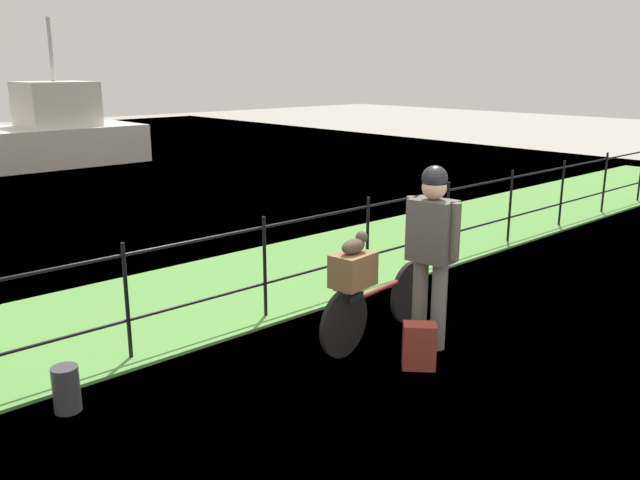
% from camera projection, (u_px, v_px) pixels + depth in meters
% --- Properties ---
extents(ground_plane, '(60.00, 60.00, 0.00)m').
position_uv_depth(ground_plane, '(428.00, 390.00, 5.30)').
color(ground_plane, gray).
extents(grass_strip, '(27.00, 2.40, 0.03)m').
position_uv_depth(grass_strip, '(213.00, 293.00, 7.51)').
color(grass_strip, '#569342').
rests_on(grass_strip, ground).
extents(iron_fence, '(18.04, 0.04, 1.07)m').
position_uv_depth(iron_fence, '(265.00, 261.00, 6.65)').
color(iron_fence, black).
rests_on(iron_fence, ground).
extents(bicycle_main, '(1.69, 0.29, 0.63)m').
position_uv_depth(bicycle_main, '(378.00, 305.00, 6.21)').
color(bicycle_main, black).
rests_on(bicycle_main, ground).
extents(wooden_crate, '(0.42, 0.32, 0.30)m').
position_uv_depth(wooden_crate, '(353.00, 270.00, 5.81)').
color(wooden_crate, brown).
rests_on(wooden_crate, bicycle_main).
extents(terrier_dog, '(0.32, 0.18, 0.18)m').
position_uv_depth(terrier_dog, '(355.00, 244.00, 5.77)').
color(terrier_dog, '#4C3D2D').
rests_on(terrier_dog, wooden_crate).
extents(cyclist_person, '(0.31, 0.54, 1.68)m').
position_uv_depth(cyclist_person, '(432.00, 241.00, 5.89)').
color(cyclist_person, slate).
rests_on(cyclist_person, ground).
extents(backpack_on_paving, '(0.32, 0.33, 0.40)m').
position_uv_depth(backpack_on_paving, '(419.00, 346.00, 5.64)').
color(backpack_on_paving, maroon).
rests_on(backpack_on_paving, ground).
extents(mooring_bollard, '(0.20, 0.20, 0.36)m').
position_uv_depth(mooring_bollard, '(66.00, 389.00, 4.93)').
color(mooring_bollard, '#38383D').
rests_on(mooring_bollard, ground).
extents(moored_boat_near, '(4.06, 2.43, 3.74)m').
position_uv_depth(moored_boat_near, '(59.00, 134.00, 17.52)').
color(moored_boat_near, silver).
rests_on(moored_boat_near, ground).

